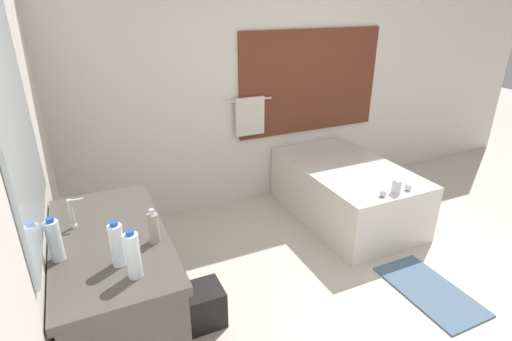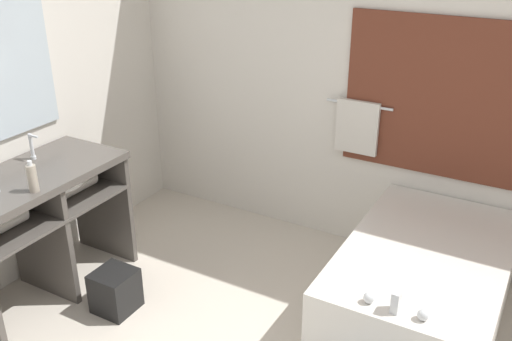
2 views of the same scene
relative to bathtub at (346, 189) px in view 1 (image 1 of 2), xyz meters
name	(u,v)px [view 1 (image 1 of 2)]	position (x,y,z in m)	size (l,w,h in m)	color
ground_plane	(411,319)	(-0.45, -1.42, -0.31)	(16.00, 16.00, 0.00)	beige
wall_back_with_blinds	(274,77)	(-0.43, 0.81, 1.03)	(7.40, 0.13, 2.70)	silver
wall_left_with_mirror	(8,223)	(-2.68, -1.41, 1.04)	(0.08, 7.40, 2.70)	silver
vanity_counter	(115,271)	(-2.33, -0.87, 0.34)	(0.61, 1.21, 0.90)	#4C4742
sink_faucet	(72,214)	(-2.50, -0.72, 0.68)	(0.09, 0.04, 0.18)	silver
bathtub	(346,189)	(0.00, 0.00, 0.00)	(0.93, 1.54, 0.69)	silver
water_bottle_1	(117,245)	(-2.31, -1.18, 0.70)	(0.07, 0.07, 0.24)	white
water_bottle_2	(55,240)	(-2.58, -1.01, 0.70)	(0.07, 0.07, 0.24)	white
water_bottle_3	(133,255)	(-2.25, -1.31, 0.71)	(0.07, 0.07, 0.25)	white
soap_dispenser	(153,227)	(-2.11, -1.05, 0.68)	(0.06, 0.06, 0.20)	gray
waste_bin	(204,305)	(-1.79, -0.82, -0.17)	(0.26, 0.26, 0.29)	black
bath_mat	(430,291)	(-0.10, -1.26, -0.31)	(0.44, 0.81, 0.02)	slate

